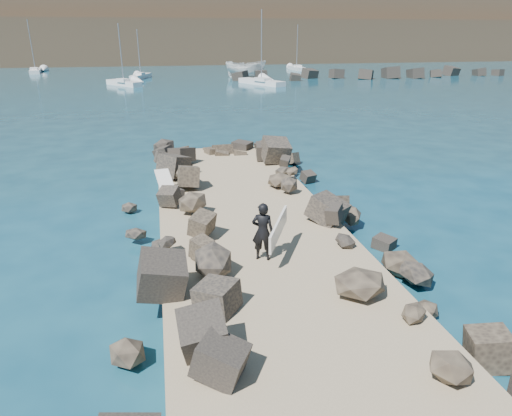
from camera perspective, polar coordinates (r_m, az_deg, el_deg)
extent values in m
plane|color=#0F384C|center=(15.72, -0.75, -3.83)|extent=(800.00, 800.00, 0.00)
cube|color=#8C7759|center=(13.83, 0.86, -6.11)|extent=(6.00, 26.00, 0.60)
cube|color=black|center=(13.91, -11.39, -5.46)|extent=(2.60, 22.00, 1.00)
cube|color=black|center=(15.01, 11.32, -3.42)|extent=(2.60, 22.00, 1.00)
cube|color=black|center=(78.87, 17.45, 15.75)|extent=(52.00, 4.00, 1.20)
cube|color=#2D4919|center=(174.72, -8.38, 23.91)|extent=(360.00, 140.00, 32.00)
cube|color=white|center=(18.09, -11.21, 2.69)|extent=(0.84, 2.32, 0.08)
imported|color=silver|center=(75.28, -1.31, 17.00)|extent=(7.17, 5.88, 2.65)
imported|color=black|center=(12.70, 0.84, -2.96)|extent=(0.72, 0.60, 1.69)
cube|color=silver|center=(12.78, 2.82, -2.59)|extent=(1.00, 1.90, 0.66)
cube|color=silver|center=(93.04, -25.84, 15.12)|extent=(2.83, 7.63, 0.80)
cylinder|color=gray|center=(92.84, -26.29, 17.83)|extent=(0.12, 0.12, 8.21)
cube|color=silver|center=(92.15, -26.01, 15.37)|extent=(1.52, 2.26, 0.44)
cube|color=silver|center=(65.81, -16.18, 14.69)|extent=(4.98, 6.15, 0.80)
cylinder|color=gray|center=(65.55, -16.55, 18.11)|extent=(0.12, 0.12, 7.19)
cube|color=silver|center=(65.13, -16.26, 15.07)|extent=(1.92, 2.10, 0.44)
cube|color=silver|center=(91.51, 5.08, 16.97)|extent=(1.56, 6.83, 0.80)
cylinder|color=gray|center=(91.31, 5.17, 19.53)|extent=(0.12, 0.12, 7.49)
cube|color=silver|center=(90.69, 5.25, 17.24)|extent=(1.11, 1.92, 0.44)
cube|color=silver|center=(64.80, 0.67, 15.40)|extent=(5.26, 8.01, 0.80)
cylinder|color=gray|center=(64.51, 0.69, 19.64)|extent=(0.12, 0.12, 8.90)
cube|color=silver|center=(63.91, 0.85, 15.77)|extent=(2.18, 2.60, 0.44)
cube|color=silver|center=(116.88, 8.52, 17.70)|extent=(1.41, 5.31, 0.80)
cylinder|color=gray|center=(116.75, 8.61, 19.28)|extent=(0.12, 0.12, 5.79)
cube|color=silver|center=(116.26, 8.65, 17.92)|extent=(0.91, 1.51, 0.44)
cube|color=silver|center=(75.71, -14.20, 15.61)|extent=(3.27, 6.07, 0.80)
cylinder|color=gray|center=(75.49, -14.45, 18.35)|extent=(0.12, 0.12, 6.57)
cube|color=silver|center=(75.00, -14.24, 15.94)|extent=(1.47, 1.90, 0.44)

